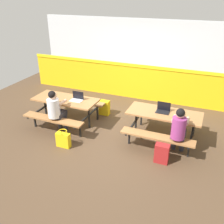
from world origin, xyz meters
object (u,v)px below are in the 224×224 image
(picnic_table_left, at_px, (66,104))
(backpack_dark, at_px, (162,153))
(picnic_table_right, at_px, (164,119))
(student_further, at_px, (179,128))
(laptop_dark, at_px, (163,110))
(satchel_spare, at_px, (104,108))
(laptop_silver, at_px, (77,99))
(student_nearer, at_px, (56,108))
(tote_bag_bright, at_px, (63,140))

(picnic_table_left, bearing_deg, backpack_dark, -15.08)
(picnic_table_right, xyz_separation_m, student_further, (0.43, -0.56, 0.13))
(laptop_dark, bearing_deg, picnic_table_right, -38.51)
(student_further, xyz_separation_m, satchel_spare, (-2.32, 1.30, -0.49))
(student_further, bearing_deg, laptop_silver, 170.96)
(picnic_table_left, distance_m, picnic_table_right, 2.65)
(student_nearer, distance_m, laptop_dark, 2.65)
(backpack_dark, bearing_deg, tote_bag_bright, -172.84)
(backpack_dark, distance_m, satchel_spare, 2.65)
(student_further, height_order, laptop_dark, student_further)
(student_further, bearing_deg, picnic_table_right, 127.18)
(student_further, xyz_separation_m, backpack_dark, (-0.25, -0.36, -0.49))
(picnic_table_right, relative_size, laptop_dark, 5.47)
(laptop_dark, xyz_separation_m, tote_bag_bright, (-2.06, -1.24, -0.59))
(student_further, distance_m, backpack_dark, 0.66)
(student_further, distance_m, tote_bag_bright, 2.67)
(backpack_dark, bearing_deg, picnic_table_right, 100.77)
(picnic_table_left, xyz_separation_m, student_nearer, (0.06, -0.56, 0.13))
(student_nearer, relative_size, student_further, 1.00)
(laptop_dark, xyz_separation_m, satchel_spare, (-1.85, 0.70, -0.57))
(picnic_table_right, distance_m, student_further, 0.72)
(student_nearer, xyz_separation_m, laptop_dark, (2.54, 0.76, 0.08))
(laptop_dark, bearing_deg, tote_bag_bright, -148.89)
(satchel_spare, bearing_deg, student_further, -29.22)
(picnic_table_right, height_order, laptop_dark, laptop_dark)
(laptop_silver, distance_m, backpack_dark, 2.66)
(picnic_table_right, relative_size, student_nearer, 1.46)
(student_nearer, bearing_deg, laptop_dark, 16.60)
(laptop_silver, height_order, backpack_dark, laptop_silver)
(picnic_table_left, distance_m, satchel_spare, 1.22)
(student_further, bearing_deg, backpack_dark, -124.95)
(satchel_spare, bearing_deg, student_nearer, -115.42)
(picnic_table_left, height_order, student_further, student_further)
(picnic_table_left, distance_m, laptop_silver, 0.40)
(student_nearer, distance_m, tote_bag_bright, 0.85)
(picnic_table_left, bearing_deg, student_nearer, -84.16)
(student_nearer, distance_m, backpack_dark, 2.81)
(picnic_table_left, relative_size, laptop_dark, 5.47)
(student_nearer, height_order, laptop_dark, student_nearer)
(laptop_silver, height_order, laptop_dark, same)
(laptop_silver, distance_m, satchel_spare, 1.11)
(student_further, xyz_separation_m, laptop_silver, (-2.73, 0.43, 0.08))
(laptop_silver, bearing_deg, student_further, -9.04)
(laptop_dark, bearing_deg, satchel_spare, 159.28)
(tote_bag_bright, height_order, satchel_spare, satchel_spare)
(student_nearer, bearing_deg, picnic_table_left, 95.84)
(picnic_table_left, bearing_deg, student_further, -7.43)
(picnic_table_right, relative_size, backpack_dark, 4.00)
(tote_bag_bright, bearing_deg, backpack_dark, 7.16)
(laptop_silver, bearing_deg, tote_bag_bright, -79.87)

